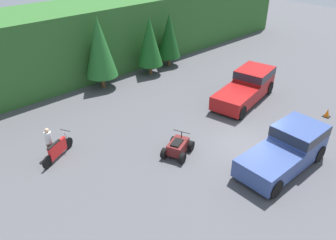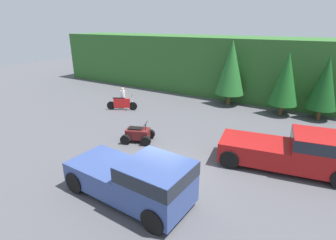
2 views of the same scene
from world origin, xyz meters
The scene contains 10 objects.
ground_plane centered at (0.00, 0.00, 0.00)m, with size 80.00×80.00×0.00m, color #4C4C51.
hillside_backdrop centered at (0.00, 16.00, 2.64)m, with size 44.00×6.00×5.28m.
tree_left centered at (-1.34, 12.04, 3.10)m, with size 2.32×2.32×5.28m.
tree_mid_left centered at (2.90, 11.60, 2.71)m, with size 2.03×2.03×4.61m.
tree_mid_right centered at (5.34, 12.00, 2.61)m, with size 1.95×1.95×4.44m.
pickup_truck_red centered at (4.92, 3.62, 1.00)m, with size 6.04×3.17×1.89m.
pickup_truck_second centered at (0.20, -2.09, 1.00)m, with size 5.17×2.33×1.89m.
dirt_bike centered at (-7.94, 6.17, 0.50)m, with size 2.20×1.25×1.20m.
quad_atv centered at (-3.20, 2.19, 0.43)m, with size 2.10×1.81×1.13m.
rider_person centered at (-8.15, 6.57, 0.92)m, with size 0.48×0.48×1.70m.
Camera 2 is at (5.65, -8.61, 6.43)m, focal length 28.00 mm.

